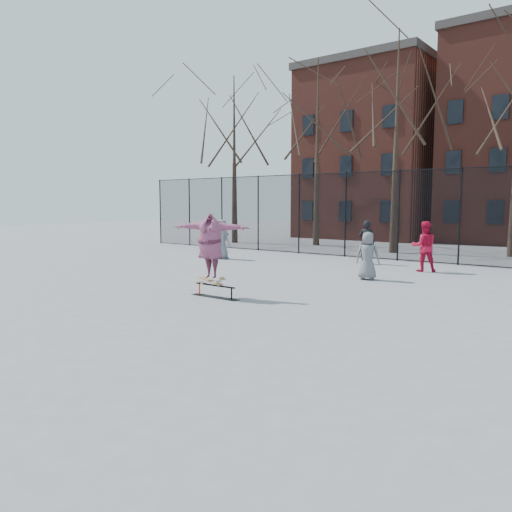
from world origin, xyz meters
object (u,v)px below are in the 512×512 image
Objects in this scene: skateboard at (211,282)px; bystander_red at (424,246)px; skate_rail at (215,292)px; skater at (210,248)px; bystander_grey at (222,239)px; bystander_black at (367,242)px; bystander_extra at (368,256)px.

bystander_red is at bearing 71.84° from skateboard.
bystander_red reaches higher than skate_rail.
bystander_grey is (-5.94, 7.12, -0.44)m from skater.
skate_rail is 0.88× the size of bystander_grey.
skateboard is 9.06m from bystander_red.
bystander_red is (2.82, 8.59, -0.39)m from skater.
bystander_black is (6.02, 2.38, 0.02)m from bystander_grey.
skater is at bearing 0.00° from skateboard.
skateboard is at bearing 180.00° from skate_rail.
skateboard is 9.51m from bystander_black.
bystander_red reaches higher than bystander_grey.
skateboard is 0.39× the size of skater.
bystander_extra is at bearing 105.65° from bystander_black.
bystander_grey is at bearing -20.35° from bystander_red.
bystander_black reaches higher than skateboard.
skate_rail is at bearing 0.00° from skateboard.
skateboard is 9.29m from bystander_grey.
skater reaches higher than bystander_grey.
skater is 1.16× the size of bystander_red.
bystander_extra is (2.04, 5.45, 0.40)m from skateboard.
bystander_red is at bearing 151.57° from bystander_black.
bystander_red is (2.66, 8.59, 0.80)m from skate_rail.
skater reaches higher than skate_rail.
bystander_grey is at bearing 11.34° from bystander_black.
skater is 9.50m from bystander_black.
bystander_grey is 8.15m from bystander_extra.
skater reaches higher than bystander_black.
bystander_extra is at bearing 48.22° from skater.
skater is 1.19× the size of bystander_black.
skateboard is 0.46× the size of bystander_black.
skate_rail is 9.40m from bystander_grey.
skater is 1.35× the size of bystander_extra.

